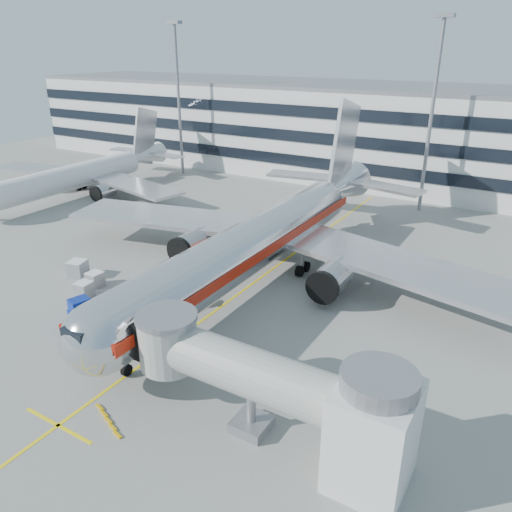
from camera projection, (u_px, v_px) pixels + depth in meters
The scene contains 15 objects.
ground at pixel (195, 326), 42.16m from camera, with size 180.00×180.00×0.00m, color gray.
lead_in_line at pixel (256, 281), 50.04m from camera, with size 0.25×70.00×0.01m, color yellow.
stop_bar at pixel (58, 425), 31.13m from camera, with size 6.00×0.25×0.01m, color yellow.
main_jet at pixel (265, 237), 49.74m from camera, with size 50.95×48.70×16.06m.
jet_bridge at pixel (276, 386), 28.56m from camera, with size 17.80×4.50×7.00m.
terminal at pixel (401, 134), 84.76m from camera, with size 150.00×24.25×15.60m.
light_mast_west at pixel (178, 88), 86.03m from camera, with size 2.40×1.20×25.45m.
light_mast_centre at pixel (433, 102), 65.62m from camera, with size 2.40×1.20×25.45m.
second_jet at pixel (81, 175), 77.64m from camera, with size 38.21×36.52×12.04m.
belt_loader at pixel (174, 297), 45.54m from camera, with size 4.88×3.32×2.31m.
baggage_tug at pixel (83, 314), 42.02m from camera, with size 3.34×2.59×2.24m.
cargo_container_left at pixel (84, 289), 46.72m from camera, with size 1.49×1.49×1.48m.
cargo_container_right at pixel (78, 269), 50.69m from camera, with size 1.99×1.99×1.74m.
cargo_container_front at pixel (95, 279), 48.72m from camera, with size 1.43×1.43×1.49m.
ramp_worker at pixel (106, 327), 39.96m from camera, with size 0.74×0.49×2.04m, color #ABFF1A.
Camera 1 is at (23.23, -28.58, 21.96)m, focal length 35.00 mm.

